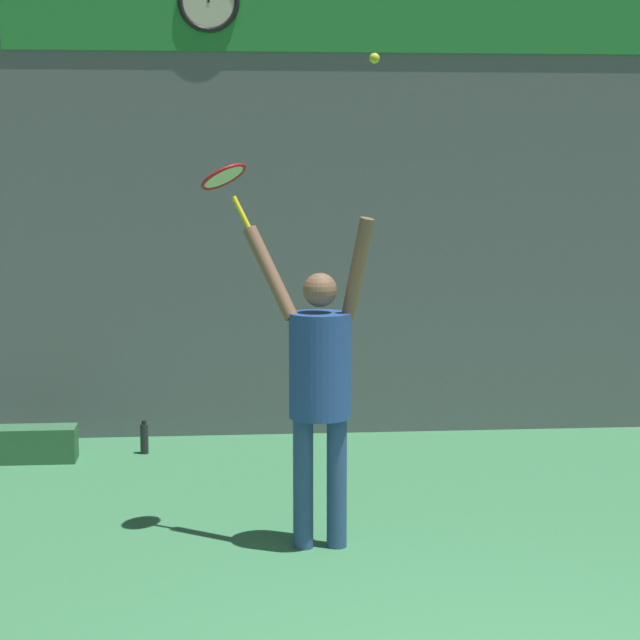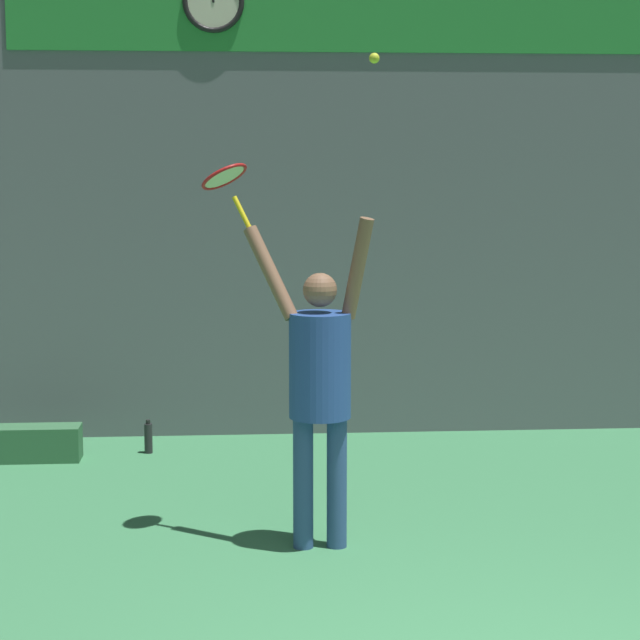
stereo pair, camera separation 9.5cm
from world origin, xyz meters
name	(u,v)px [view 1 (the left image)]	position (x,y,z in m)	size (l,w,h in m)	color
back_wall	(376,159)	(0.00, 5.94, 2.50)	(18.00, 0.10, 5.00)	slate
sponsor_banner	(377,3)	(0.00, 5.88, 3.85)	(6.52, 0.02, 0.84)	#288C38
scoreboard_clock	(209,1)	(-1.48, 5.86, 3.85)	(0.54, 0.05, 0.54)	beige
tennis_player	(320,376)	(-0.78, 2.72, 1.12)	(0.84, 0.47, 2.13)	#2D4C7F
tennis_racket	(225,180)	(-1.36, 3.04, 2.36)	(0.42, 0.43, 0.43)	yellow
tennis_ball	(374,58)	(-0.46, 2.59, 3.09)	(0.06, 0.06, 0.06)	#CCDB2D
water_bottle	(144,438)	(-2.07, 5.27, 0.13)	(0.07, 0.07, 0.29)	#262628
equipment_bag	(27,444)	(-3.02, 5.09, 0.15)	(0.81, 0.28, 0.29)	#33663F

